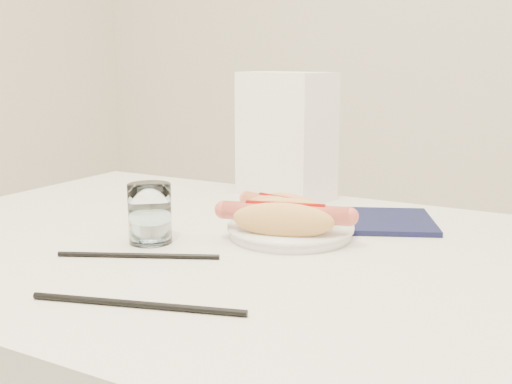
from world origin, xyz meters
The scene contains 9 objects.
table centered at (0.00, 0.00, 0.69)m, with size 1.20×0.80×0.75m.
plate centered at (0.04, 0.08, 0.76)m, with size 0.19×0.19×0.02m, color white.
hotdog_left centered at (0.02, 0.10, 0.79)m, with size 0.16×0.09×0.04m.
hotdog_right centered at (0.05, 0.04, 0.79)m, with size 0.19×0.11×0.05m.
water_glass centered at (-0.13, -0.05, 0.79)m, with size 0.06×0.06×0.09m, color white.
chopstick_near centered at (-0.10, -0.12, 0.75)m, with size 0.01×0.01×0.23m, color black.
chopstick_far centered at (0.02, -0.26, 0.75)m, with size 0.01×0.01×0.25m, color black.
napkin_box centered at (-0.10, 0.34, 0.87)m, with size 0.19×0.10×0.25m, color white.
navy_napkin centered at (0.14, 0.23, 0.75)m, with size 0.16×0.16×0.01m, color #101333.
Camera 1 is at (0.45, -0.76, 1.02)m, focal length 43.74 mm.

